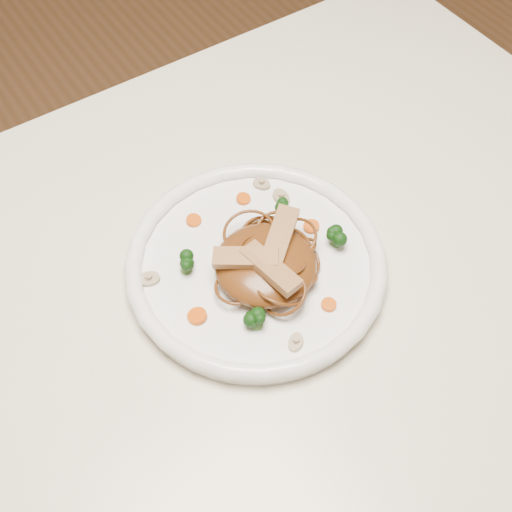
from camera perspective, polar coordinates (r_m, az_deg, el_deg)
ground at (r=1.46m, az=-1.48°, el=-19.29°), size 4.00×4.00×0.00m
table at (r=0.86m, az=-2.41°, el=-6.93°), size 1.20×0.80×0.75m
plate at (r=0.78m, az=0.00°, el=-0.94°), size 0.38×0.38×0.02m
noodle_mound at (r=0.75m, az=0.83°, el=-0.72°), size 0.16×0.16×0.04m
chicken_a at (r=0.75m, az=2.09°, el=1.73°), size 0.08×0.07×0.01m
chicken_b at (r=0.73m, az=-0.90°, el=-0.16°), size 0.07×0.06×0.01m
chicken_c at (r=0.72m, az=1.25°, el=-1.06°), size 0.04×0.08×0.01m
broccoli_0 at (r=0.81m, az=2.45°, el=4.16°), size 0.03×0.03×0.03m
broccoli_1 at (r=0.76m, az=-6.09°, el=-0.67°), size 0.03×0.03×0.03m
broccoli_2 at (r=0.72m, az=0.06°, el=-5.48°), size 0.03×0.03×0.03m
broccoli_3 at (r=0.78m, az=7.00°, el=1.82°), size 0.03×0.03×0.03m
carrot_0 at (r=0.83m, az=-1.09°, el=4.93°), size 0.02×0.02×0.00m
carrot_1 at (r=0.74m, az=-5.07°, el=-5.15°), size 0.02×0.02×0.00m
carrot_2 at (r=0.81m, az=4.77°, el=2.53°), size 0.02×0.02×0.00m
carrot_3 at (r=0.81m, az=-5.37°, el=3.06°), size 0.02×0.02×0.00m
carrot_4 at (r=0.75m, az=6.26°, el=-4.17°), size 0.02×0.02×0.00m
mushroom_0 at (r=0.72m, az=3.44°, el=-7.39°), size 0.03×0.03×0.01m
mushroom_1 at (r=0.83m, az=2.17°, el=5.07°), size 0.03×0.03×0.01m
mushroom_2 at (r=0.77m, az=-9.16°, el=-1.96°), size 0.03×0.03×0.01m
mushroom_3 at (r=0.85m, az=0.49°, el=6.18°), size 0.03×0.03×0.01m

